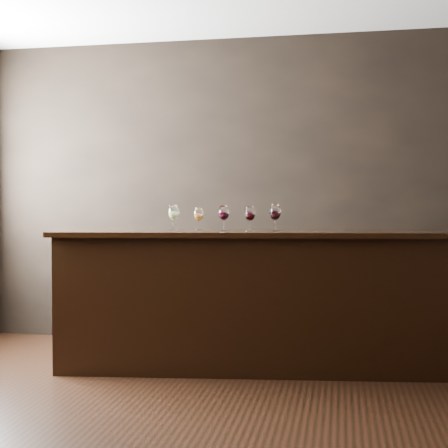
% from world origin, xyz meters
% --- Properties ---
extents(ground, '(5.00, 5.00, 0.00)m').
position_xyz_m(ground, '(0.00, 0.00, 0.00)').
color(ground, black).
rests_on(ground, ground).
extents(room_shell, '(5.02, 4.52, 2.81)m').
position_xyz_m(room_shell, '(-0.23, 0.11, 1.81)').
color(room_shell, black).
rests_on(room_shell, ground).
extents(bar_counter, '(3.03, 1.02, 1.04)m').
position_xyz_m(bar_counter, '(0.29, 1.41, 0.52)').
color(bar_counter, black).
rests_on(bar_counter, ground).
extents(bar_top, '(3.14, 1.10, 0.04)m').
position_xyz_m(bar_top, '(0.29, 1.41, 1.06)').
color(bar_top, black).
rests_on(bar_top, bar_counter).
extents(back_bar_shelf, '(2.64, 0.40, 0.95)m').
position_xyz_m(back_bar_shelf, '(0.59, 2.03, 0.48)').
color(back_bar_shelf, black).
rests_on(back_bar_shelf, ground).
extents(glass_white, '(0.09, 0.09, 0.20)m').
position_xyz_m(glass_white, '(-0.34, 1.38, 1.22)').
color(glass_white, white).
rests_on(glass_white, bar_top).
extents(glass_amber, '(0.08, 0.08, 0.18)m').
position_xyz_m(glass_amber, '(-0.15, 1.45, 1.20)').
color(glass_amber, white).
rests_on(glass_amber, bar_top).
extents(glass_red_a, '(0.08, 0.08, 0.20)m').
position_xyz_m(glass_red_a, '(0.07, 1.38, 1.22)').
color(glass_red_a, white).
rests_on(glass_red_a, bar_top).
extents(glass_red_b, '(0.08, 0.08, 0.19)m').
position_xyz_m(glass_red_b, '(0.27, 1.38, 1.21)').
color(glass_red_b, white).
rests_on(glass_red_b, bar_top).
extents(glass_red_c, '(0.09, 0.09, 0.21)m').
position_xyz_m(glass_red_c, '(0.47, 1.38, 1.22)').
color(glass_red_c, white).
rests_on(glass_red_c, bar_top).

